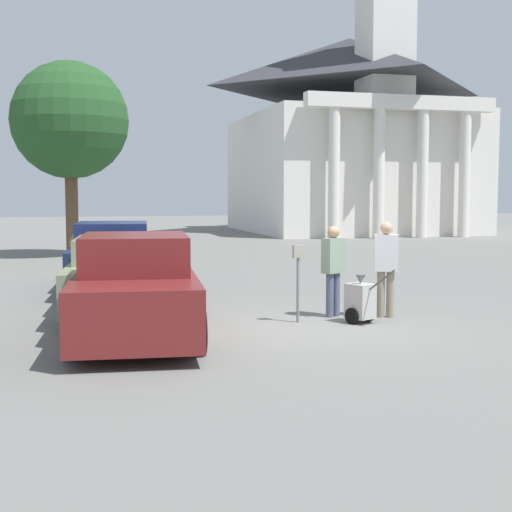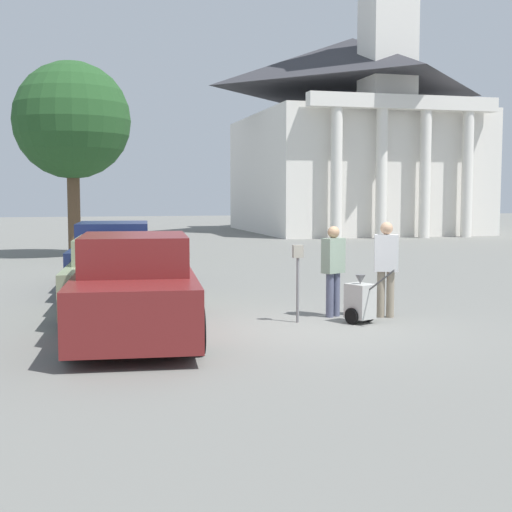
% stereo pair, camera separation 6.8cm
% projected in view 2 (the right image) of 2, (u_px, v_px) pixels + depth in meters
% --- Properties ---
extents(ground_plane, '(120.00, 120.00, 0.00)m').
position_uv_depth(ground_plane, '(306.00, 329.00, 11.82)').
color(ground_plane, slate).
extents(parked_car_maroon, '(2.31, 5.07, 1.61)m').
position_uv_depth(parked_car_maroon, '(135.00, 289.00, 11.24)').
color(parked_car_maroon, maroon).
rests_on(parked_car_maroon, ground_plane).
extents(parked_car_sage, '(2.45, 5.20, 1.40)m').
position_uv_depth(parked_car_sage, '(123.00, 274.00, 13.88)').
color(parked_car_sage, gray).
rests_on(parked_car_sage, ground_plane).
extents(parked_car_navy, '(2.30, 4.98, 1.57)m').
position_uv_depth(parked_car_navy, '(114.00, 258.00, 16.80)').
color(parked_car_navy, '#19234C').
rests_on(parked_car_navy, ground_plane).
extents(parking_meter, '(0.18, 0.09, 1.35)m').
position_uv_depth(parking_meter, '(298.00, 269.00, 12.33)').
color(parking_meter, slate).
rests_on(parking_meter, ground_plane).
extents(person_worker, '(0.47, 0.39, 1.65)m').
position_uv_depth(person_worker, '(333.00, 266.00, 12.91)').
color(person_worker, '#515670').
rests_on(person_worker, ground_plane).
extents(person_supervisor, '(0.47, 0.36, 1.73)m').
position_uv_depth(person_supervisor, '(386.00, 263.00, 12.84)').
color(person_supervisor, gray).
rests_on(person_supervisor, ground_plane).
extents(equipment_cart, '(0.59, 0.98, 1.00)m').
position_uv_depth(equipment_cart, '(360.00, 301.00, 12.33)').
color(equipment_cart, '#B2B2AD').
rests_on(equipment_cart, ground_plane).
extents(church, '(12.11, 13.67, 23.37)m').
position_uv_depth(church, '(354.00, 129.00, 41.59)').
color(church, silver).
rests_on(church, ground_plane).
extents(shade_tree, '(4.10, 4.10, 6.85)m').
position_uv_depth(shade_tree, '(72.00, 121.00, 24.99)').
color(shade_tree, brown).
rests_on(shade_tree, ground_plane).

